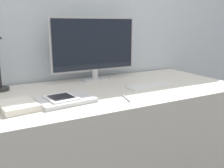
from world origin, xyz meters
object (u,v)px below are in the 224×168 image
at_px(monitor, 94,47).
at_px(laptop, 66,100).
at_px(keyboard, 149,86).
at_px(ereader, 61,97).
at_px(notebook, 18,106).
at_px(pen, 126,98).

bearing_deg(monitor, laptop, -130.60).
xyz_separation_m(keyboard, ereader, (-0.62, -0.05, 0.02)).
bearing_deg(keyboard, notebook, -176.31).
bearing_deg(laptop, keyboard, 5.44).
relative_size(laptop, pen, 2.35).
bearing_deg(monitor, pen, -94.76).
bearing_deg(pen, notebook, 169.13).
bearing_deg(keyboard, ereader, -175.41).
height_order(keyboard, pen, keyboard).
distance_m(laptop, ereader, 0.03).
xyz_separation_m(monitor, ereader, (-0.38, -0.41, -0.22)).
height_order(monitor, ereader, monitor).
bearing_deg(pen, keyboard, 30.16).
height_order(laptop, ereader, ereader).
height_order(monitor, keyboard, monitor).
bearing_deg(laptop, ereader, 164.18).
distance_m(notebook, pen, 0.57).
height_order(keyboard, laptop, laptop).
bearing_deg(pen, ereader, 161.83).
distance_m(monitor, laptop, 0.60).
bearing_deg(ereader, laptop, -15.82).
bearing_deg(monitor, keyboard, -57.22).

